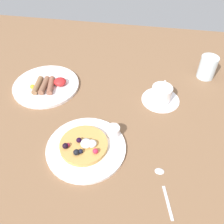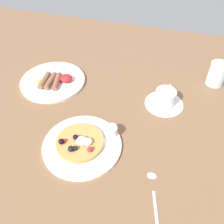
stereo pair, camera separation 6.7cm
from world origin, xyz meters
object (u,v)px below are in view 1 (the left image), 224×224
(coffee_cup, at_px, (162,93))
(teaspoon, at_px, (163,182))
(breakfast_plate, at_px, (46,86))
(water_glass, at_px, (208,67))
(pancake_plate, at_px, (86,148))
(coffee_saucer, at_px, (160,100))
(syrup_ramekin, at_px, (113,131))

(coffee_cup, relative_size, teaspoon, 0.70)
(breakfast_plate, xyz_separation_m, water_glass, (0.65, 0.18, 0.04))
(pancake_plate, relative_size, water_glass, 2.66)
(breakfast_plate, bearing_deg, coffee_saucer, -0.52)
(syrup_ramekin, xyz_separation_m, coffee_cup, (0.15, 0.21, 0.01))
(coffee_cup, height_order, water_glass, water_glass)
(syrup_ramekin, xyz_separation_m, teaspoon, (0.17, -0.15, -0.02))
(syrup_ramekin, height_order, breakfast_plate, syrup_ramekin)
(coffee_saucer, xyz_separation_m, water_glass, (0.18, 0.18, 0.04))
(pancake_plate, xyz_separation_m, coffee_saucer, (0.23, 0.27, -0.00))
(pancake_plate, distance_m, syrup_ramekin, 0.10)
(coffee_saucer, xyz_separation_m, teaspoon, (0.02, -0.35, -0.00))
(pancake_plate, height_order, coffee_cup, coffee_cup)
(teaspoon, relative_size, water_glass, 1.59)
(coffee_cup, bearing_deg, pancake_plate, -129.79)
(pancake_plate, distance_m, teaspoon, 0.26)
(pancake_plate, height_order, breakfast_plate, breakfast_plate)
(pancake_plate, bearing_deg, coffee_cup, 50.21)
(syrup_ramekin, relative_size, coffee_saucer, 0.30)
(coffee_saucer, relative_size, coffee_cup, 1.37)
(syrup_ramekin, distance_m, water_glass, 0.51)
(water_glass, bearing_deg, syrup_ramekin, -130.69)
(coffee_cup, height_order, teaspoon, coffee_cup)
(teaspoon, distance_m, water_glass, 0.56)
(coffee_saucer, bearing_deg, syrup_ramekin, -126.28)
(pancake_plate, relative_size, syrup_ramekin, 5.78)
(teaspoon, xyz_separation_m, water_glass, (0.17, 0.53, 0.05))
(breakfast_plate, xyz_separation_m, teaspoon, (0.48, -0.36, -0.00))
(coffee_saucer, height_order, teaspoon, same)
(syrup_ramekin, bearing_deg, breakfast_plate, 146.03)
(breakfast_plate, bearing_deg, teaspoon, -36.56)
(syrup_ramekin, height_order, coffee_cup, coffee_cup)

